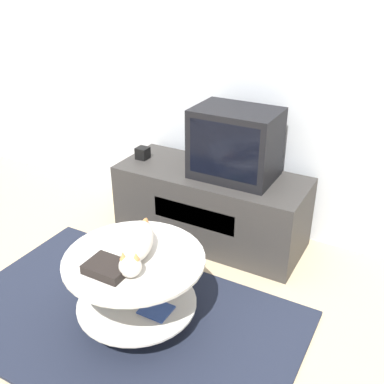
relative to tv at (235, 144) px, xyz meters
The scene contains 9 objects.
ground_plane 1.32m from the tv, 100.03° to the right, with size 12.00×12.00×0.00m, color tan.
wall_back 0.65m from the tv, 119.86° to the left, with size 8.00×0.05×2.60m.
rug 1.32m from the tv, 100.03° to the right, with size 1.96×1.22×0.02m.
tv_stand 0.53m from the tv, behind, with size 1.35×0.54×0.53m.
tv is the anchor object (origin of this frame).
speaker 0.75m from the tv, behind, with size 0.09×0.09×0.09m.
coffee_table 1.14m from the tv, 96.07° to the right, with size 0.75×0.75×0.44m.
dvd_box 1.24m from the tv, 97.11° to the right, with size 0.22×0.16×0.05m.
cat 1.04m from the tv, 95.92° to the right, with size 0.30×0.51×0.15m.
Camera 1 is at (1.28, -1.52, 1.83)m, focal length 42.00 mm.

